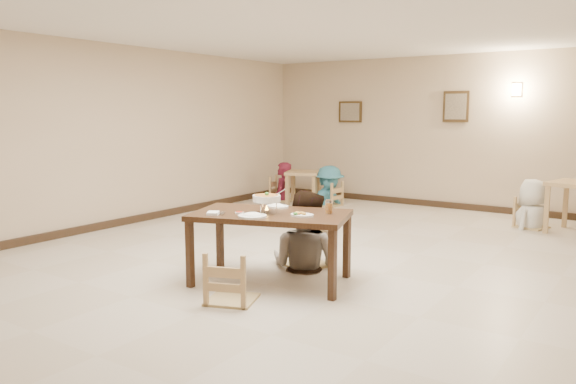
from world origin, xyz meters
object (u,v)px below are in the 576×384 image
Objects in this scene: main_diner at (305,190)px; bg_diner_c at (534,179)px; drink_glass at (329,207)px; bg_chair_lr at (329,183)px; main_table at (271,220)px; chair_far at (306,223)px; curry_warmer at (267,199)px; bg_diner_a at (282,162)px; chair_near at (231,253)px; bg_chair_ll at (282,178)px; bg_chair_rl at (533,199)px; bg_diner_b at (329,166)px; bg_table_left at (303,178)px.

main_diner is 4.50m from bg_diner_c.
drink_glass is 0.16× the size of bg_chair_lr.
drink_glass is at bearing 10.12° from main_table.
chair_far is 0.56× the size of main_diner.
chair_far reaches higher than curry_warmer.
bg_diner_a is at bearing 129.71° from drink_glass.
bg_chair_lr is (-2.02, 4.05, -0.06)m from chair_far.
chair_near is 6.51m from bg_chair_ll.
chair_near is at bearing 26.55° from bg_chair_lr.
main_diner is 1.15× the size of bg_diner_a.
bg_chair_ll is 0.34m from bg_diner_a.
chair_near is at bearing 90.46° from main_diner.
bg_chair_ll is 5.04m from bg_chair_rl.
bg_chair_rl is at bearing -76.52° from bg_diner_b.
main_table is 0.25m from curry_warmer.
chair_far is 1.56m from chair_near.
bg_diner_b reaches higher than chair_near.
bg_chair_rl reaches higher than bg_table_left.
main_diner is 4.61m from bg_diner_b.
bg_diner_c is (3.87, -0.01, 0.34)m from bg_chair_lr.
main_table is at bearing 28.88° from bg_chair_lr.
main_table is 2.03× the size of bg_chair_lr.
bg_chair_ll is at bearing -72.86° from bg_diner_c.
drink_glass is at bearing -178.74° from bg_chair_rl.
main_table is at bearing 9.62° from bg_diner_a.
chair_far is 4.53m from bg_diner_b.
bg_chair_lr is (-2.05, 4.12, -0.49)m from main_diner.
bg_chair_ll is at bearing 129.71° from drink_glass.
main_diner is at bearing -139.95° from bg_diner_b.
bg_chair_rl is (3.87, -0.01, 0.01)m from bg_chair_lr.
chair_near reaches higher than bg_chair_lr.
bg_table_left is at bearing 143.55° from chair_far.
chair_near reaches higher than main_table.
curry_warmer reaches higher than chair_near.
bg_chair_ll is (-3.80, 4.58, -0.37)m from drink_glass.
bg_diner_a is at bearing -72.86° from bg_diner_c.
main_table is at bearing -151.64° from drink_glass.
chair_far is 1.08× the size of bg_chair_ll.
bg_diner_a is (-3.22, 4.93, -0.12)m from curry_warmer.
bg_diner_a reaches higher than bg_table_left.
main_table is at bearing -66.29° from chair_far.
main_diner reaches higher than main_table.
drink_glass is at bearing 2.34° from bg_diner_c.
bg_chair_ll is at bearing -54.36° from main_diner.
bg_diner_a is (-3.22, 4.15, -0.13)m from main_diner.
drink_glass is at bearing -54.47° from bg_table_left.
bg_diner_b is at bearing -90.00° from chair_near.
bg_chair_ll reaches higher than main_table.
bg_chair_rl is 0.59× the size of bg_diner_c.
bg_diner_b reaches higher than bg_chair_ll.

